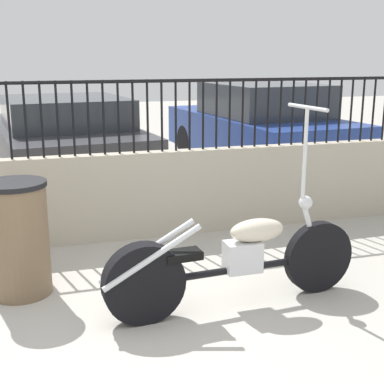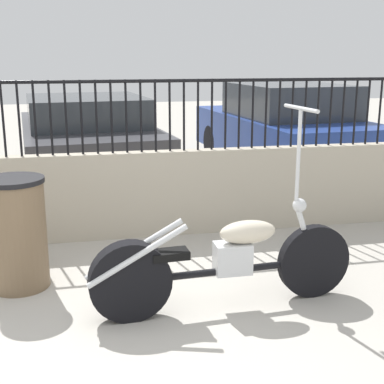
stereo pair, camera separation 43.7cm
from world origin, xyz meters
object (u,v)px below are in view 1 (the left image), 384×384
at_px(car_dark_grey, 65,142).
at_px(trash_bin, 18,238).
at_px(car_blue, 259,127).
at_px(motorcycle_black, 224,262).

bearing_deg(car_dark_grey, trash_bin, 164.07).
relative_size(car_dark_grey, car_blue, 0.96).
distance_m(motorcycle_black, trash_bin, 1.68).
bearing_deg(car_dark_grey, car_blue, -88.61).
bearing_deg(car_blue, motorcycle_black, 148.64).
xyz_separation_m(motorcycle_black, trash_bin, (-1.50, 0.74, 0.10)).
bearing_deg(trash_bin, motorcycle_black, -26.14).
bearing_deg(car_dark_grey, motorcycle_black, -174.84).
relative_size(trash_bin, car_dark_grey, 0.23).
distance_m(car_dark_grey, car_blue, 3.31).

